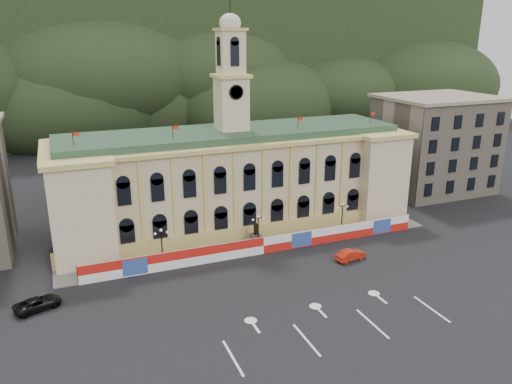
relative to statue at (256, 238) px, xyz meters
name	(u,v)px	position (x,y,z in m)	size (l,w,h in m)	color
ground	(313,304)	(0.00, -18.00, -1.19)	(260.00, 260.00, 0.00)	black
lane_markings	(335,326)	(0.00, -23.00, -1.18)	(26.00, 10.00, 0.02)	white
hill_ridge	(135,67)	(0.03, 103.99, 18.30)	(230.00, 80.00, 64.00)	black
city_hall	(233,178)	(0.00, 9.63, 6.66)	(56.20, 17.60, 37.10)	#C9BB91
side_building_right	(435,144)	(43.00, 12.93, 8.14)	(21.00, 17.00, 18.60)	tan
hoarding_fence	(264,245)	(0.06, -2.93, 0.06)	(50.00, 0.44, 2.50)	red
pavement	(256,246)	(0.00, -0.25, -1.11)	(56.00, 5.50, 0.16)	slate
statue	(256,238)	(0.00, 0.00, 0.00)	(1.40, 1.40, 3.72)	#595651
lamp_left	(162,243)	(-14.00, -1.00, 1.89)	(1.96, 0.44, 5.15)	black
lamp_center	(258,229)	(0.00, -1.00, 1.89)	(1.96, 0.44, 5.15)	black
lamp_right	(342,216)	(14.00, -1.00, 1.89)	(1.96, 0.44, 5.15)	black
red_sedan	(350,255)	(10.38, -9.40, -0.44)	(4.75, 2.36, 1.50)	#B41F0C
black_suv	(38,304)	(-29.58, -7.31, -0.47)	(5.66, 3.96, 1.43)	black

